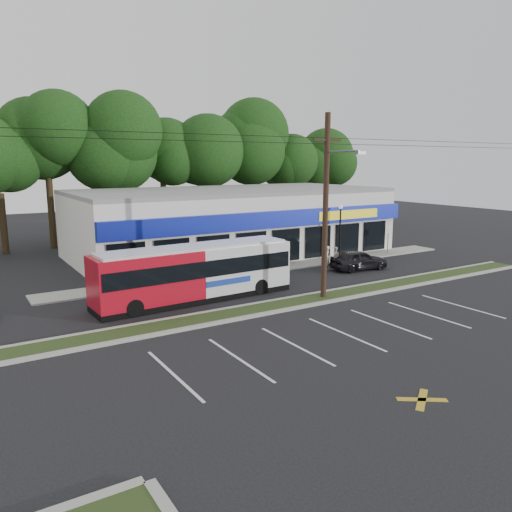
{
  "coord_description": "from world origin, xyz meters",
  "views": [
    {
      "loc": [
        -14.33,
        -19.74,
        7.49
      ],
      "look_at": [
        1.09,
        5.0,
        1.95
      ],
      "focal_mm": 35.0,
      "sensor_mm": 36.0,
      "label": 1
    }
  ],
  "objects": [
    {
      "name": "ground",
      "position": [
        0.0,
        0.0,
        0.0
      ],
      "size": [
        120.0,
        120.0,
        0.0
      ],
      "primitive_type": "plane",
      "color": "black",
      "rests_on": "ground"
    },
    {
      "name": "pedestrian_a",
      "position": [
        7.79,
        6.49,
        0.87
      ],
      "size": [
        0.74,
        0.74,
        1.74
      ],
      "primitive_type": "imported",
      "rotation": [
        0.0,
        0.0,
        3.91
      ],
      "color": "beige",
      "rests_on": "ground"
    },
    {
      "name": "grass_strip",
      "position": [
        0.0,
        1.0,
        0.06
      ],
      "size": [
        40.0,
        1.6,
        0.12
      ],
      "primitive_type": "cube",
      "color": "#213214",
      "rests_on": "ground"
    },
    {
      "name": "sidewalk",
      "position": [
        5.0,
        9.0,
        0.05
      ],
      "size": [
        32.0,
        2.2,
        0.1
      ],
      "primitive_type": "cube",
      "color": "#9E9E93",
      "rests_on": "ground"
    },
    {
      "name": "sign_post",
      "position": [
        16.0,
        8.57,
        1.56
      ],
      "size": [
        0.45,
        0.1,
        2.23
      ],
      "color": "#59595E",
      "rests_on": "ground"
    },
    {
      "name": "tree_line",
      "position": [
        4.0,
        26.0,
        8.42
      ],
      "size": [
        46.76,
        6.76,
        11.83
      ],
      "color": "black",
      "rests_on": "ground"
    },
    {
      "name": "car_dark",
      "position": [
        9.91,
        5.5,
        0.7
      ],
      "size": [
        4.31,
        2.18,
        1.41
      ],
      "primitive_type": "imported",
      "rotation": [
        0.0,
        0.0,
        1.44
      ],
      "color": "black",
      "rests_on": "ground"
    },
    {
      "name": "metrobus",
      "position": [
        -3.1,
        4.5,
        1.6
      ],
      "size": [
        11.34,
        2.86,
        3.03
      ],
      "rotation": [
        0.0,
        0.0,
        0.04
      ],
      "color": "#B20D1D",
      "rests_on": "ground"
    },
    {
      "name": "curb_south",
      "position": [
        0.0,
        0.15,
        0.07
      ],
      "size": [
        40.0,
        0.25,
        0.14
      ],
      "primitive_type": "cube",
      "color": "#9E9E93",
      "rests_on": "ground"
    },
    {
      "name": "curb_north",
      "position": [
        0.0,
        1.85,
        0.07
      ],
      "size": [
        40.0,
        0.25,
        0.14
      ],
      "primitive_type": "cube",
      "color": "#9E9E93",
      "rests_on": "ground"
    },
    {
      "name": "utility_pole",
      "position": [
        2.83,
        0.93,
        5.41
      ],
      "size": [
        50.0,
        2.77,
        10.0
      ],
      "color": "black",
      "rests_on": "ground"
    },
    {
      "name": "strip_mall",
      "position": [
        5.5,
        15.91,
        2.65
      ],
      "size": [
        25.0,
        12.55,
        5.3
      ],
      "color": "white",
      "rests_on": "ground"
    },
    {
      "name": "pedestrian_b",
      "position": [
        9.0,
        7.0,
        0.75
      ],
      "size": [
        0.88,
        0.79,
        1.5
      ],
      "primitive_type": "imported",
      "rotation": [
        0.0,
        0.0,
        2.78
      ],
      "color": "beige",
      "rests_on": "ground"
    },
    {
      "name": "lamp_post",
      "position": [
        11.0,
        8.8,
        2.67
      ],
      "size": [
        0.3,
        0.3,
        4.25
      ],
      "color": "black",
      "rests_on": "ground"
    }
  ]
}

